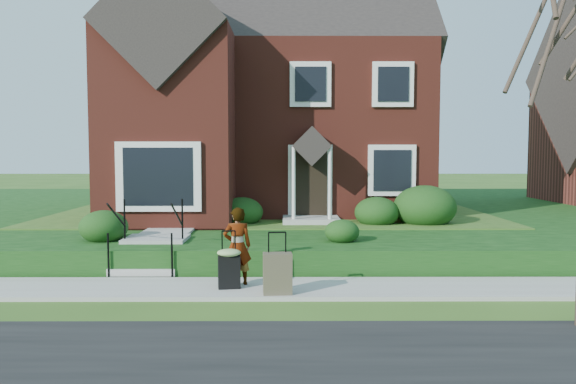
{
  "coord_description": "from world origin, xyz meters",
  "views": [
    {
      "loc": [
        0.48,
        -10.5,
        2.61
      ],
      "look_at": [
        0.53,
        2.0,
        1.74
      ],
      "focal_mm": 35.0,
      "sensor_mm": 36.0,
      "label": 1
    }
  ],
  "objects_px": {
    "front_steps": "(152,249)",
    "suitcase_olive": "(278,273)",
    "woman": "(237,246)",
    "suitcase_black": "(229,266)"
  },
  "relations": [
    {
      "from": "suitcase_black",
      "to": "woman",
      "type": "bearing_deg",
      "value": 56.72
    },
    {
      "from": "suitcase_black",
      "to": "front_steps",
      "type": "bearing_deg",
      "value": 124.3
    },
    {
      "from": "woman",
      "to": "suitcase_olive",
      "type": "relative_size",
      "value": 1.34
    },
    {
      "from": "front_steps",
      "to": "suitcase_olive",
      "type": "bearing_deg",
      "value": -40.42
    },
    {
      "from": "suitcase_black",
      "to": "suitcase_olive",
      "type": "xyz_separation_m",
      "value": [
        0.91,
        -0.43,
        -0.05
      ]
    },
    {
      "from": "front_steps",
      "to": "suitcase_olive",
      "type": "height_order",
      "value": "front_steps"
    },
    {
      "from": "front_steps",
      "to": "suitcase_olive",
      "type": "distance_m",
      "value": 3.72
    },
    {
      "from": "front_steps",
      "to": "suitcase_black",
      "type": "xyz_separation_m",
      "value": [
        1.92,
        -1.98,
        0.03
      ]
    },
    {
      "from": "woman",
      "to": "suitcase_black",
      "type": "bearing_deg",
      "value": 53.72
    },
    {
      "from": "front_steps",
      "to": "woman",
      "type": "relative_size",
      "value": 1.35
    }
  ]
}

